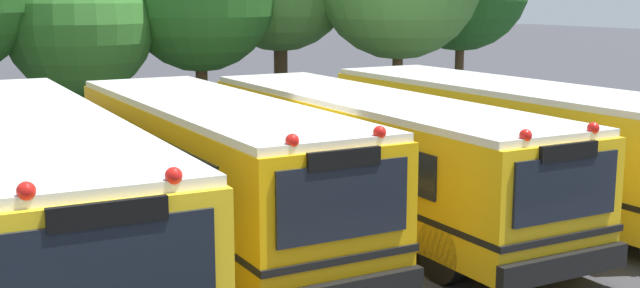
% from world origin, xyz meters
% --- Properties ---
extents(ground_plane, '(160.00, 160.00, 0.00)m').
position_xyz_m(ground_plane, '(0.00, 0.00, 0.00)').
color(ground_plane, '#38383D').
extents(school_bus_0, '(2.84, 11.54, 2.70)m').
position_xyz_m(school_bus_0, '(-4.87, -0.17, 1.42)').
color(school_bus_0, yellow).
rests_on(school_bus_0, ground_plane).
extents(school_bus_1, '(2.45, 9.28, 2.67)m').
position_xyz_m(school_bus_1, '(-1.68, 0.03, 1.40)').
color(school_bus_1, '#EAA80C').
rests_on(school_bus_1, ground_plane).
extents(school_bus_2, '(2.45, 10.56, 2.55)m').
position_xyz_m(school_bus_2, '(1.66, 0.10, 1.35)').
color(school_bus_2, yellow).
rests_on(school_bus_2, ground_plane).
extents(school_bus_3, '(2.75, 9.91, 2.66)m').
position_xyz_m(school_bus_3, '(4.85, -0.18, 1.40)').
color(school_bus_3, yellow).
rests_on(school_bus_3, ground_plane).
extents(tree_3, '(4.23, 4.23, 5.71)m').
position_xyz_m(tree_3, '(-1.66, 10.22, 3.60)').
color(tree_3, '#4C3823').
rests_on(tree_3, ground_plane).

